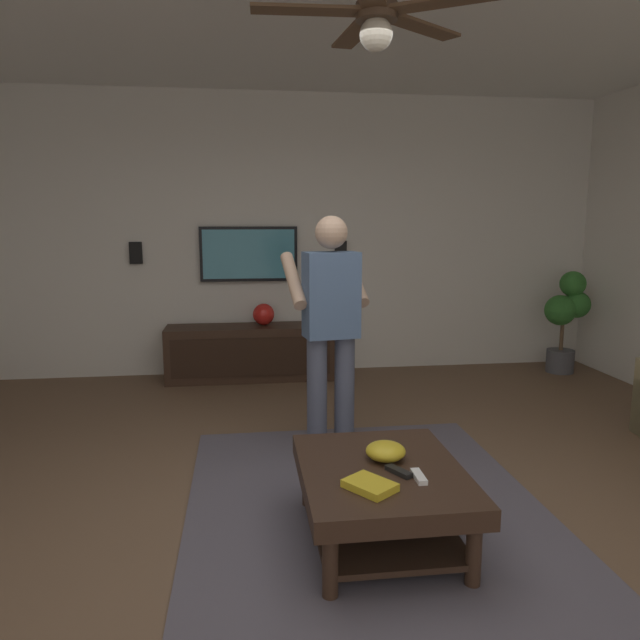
% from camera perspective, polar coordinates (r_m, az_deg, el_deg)
% --- Properties ---
extents(ground_plane, '(8.10, 8.10, 0.00)m').
position_cam_1_polar(ground_plane, '(3.36, 0.84, -18.97)').
color(ground_plane, brown).
extents(wall_back_tv, '(0.10, 6.95, 2.89)m').
position_cam_1_polar(wall_back_tv, '(6.27, -3.61, 8.12)').
color(wall_back_tv, silver).
rests_on(wall_back_tv, ground).
extents(area_rug, '(2.83, 2.00, 0.01)m').
position_cam_1_polar(area_rug, '(3.38, 5.01, -18.74)').
color(area_rug, '#514C56').
rests_on(area_rug, ground).
extents(coffee_table, '(1.00, 0.80, 0.40)m').
position_cam_1_polar(coffee_table, '(3.08, 5.93, -15.73)').
color(coffee_table, '#332116').
rests_on(coffee_table, ground).
extents(media_console, '(0.45, 1.70, 0.55)m').
position_cam_1_polar(media_console, '(6.07, -6.67, -3.13)').
color(media_console, '#332116').
rests_on(media_console, ground).
extents(tv, '(0.05, 1.00, 0.56)m').
position_cam_1_polar(tv, '(6.17, -6.89, 6.35)').
color(tv, black).
extents(person_standing, '(0.59, 0.59, 1.64)m').
position_cam_1_polar(person_standing, '(4.03, 1.00, -0.03)').
color(person_standing, '#4C5166').
rests_on(person_standing, ground).
extents(potted_plant_tall, '(0.35, 0.48, 1.09)m').
position_cam_1_polar(potted_plant_tall, '(6.72, 22.73, 0.48)').
color(potted_plant_tall, '#4C4C51').
rests_on(potted_plant_tall, ground).
extents(bowl, '(0.20, 0.20, 0.09)m').
position_cam_1_polar(bowl, '(3.10, 6.36, -12.48)').
color(bowl, gold).
rests_on(bowl, coffee_table).
extents(remote_white, '(0.15, 0.04, 0.02)m').
position_cam_1_polar(remote_white, '(2.93, 9.52, -14.69)').
color(remote_white, white).
rests_on(remote_white, coffee_table).
extents(remote_black, '(0.15, 0.11, 0.02)m').
position_cam_1_polar(remote_black, '(2.96, 7.61, -14.31)').
color(remote_black, black).
rests_on(remote_black, coffee_table).
extents(book, '(0.27, 0.26, 0.04)m').
position_cam_1_polar(book, '(2.80, 4.84, -15.64)').
color(book, gold).
rests_on(book, coffee_table).
extents(vase_round, '(0.22, 0.22, 0.22)m').
position_cam_1_polar(vase_round, '(6.05, -5.47, 0.56)').
color(vase_round, red).
rests_on(vase_round, media_console).
extents(wall_speaker_left, '(0.06, 0.12, 0.22)m').
position_cam_1_polar(wall_speaker_left, '(6.27, 2.02, 6.65)').
color(wall_speaker_left, black).
extents(wall_speaker_right, '(0.06, 0.12, 0.22)m').
position_cam_1_polar(wall_speaker_right, '(6.28, -17.38, 6.21)').
color(wall_speaker_right, black).
extents(ceiling_fan, '(1.19, 1.14, 0.46)m').
position_cam_1_polar(ceiling_fan, '(3.18, 5.57, 27.03)').
color(ceiling_fan, '#4C3828').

